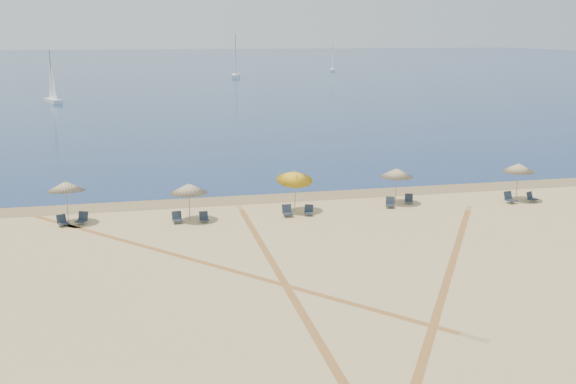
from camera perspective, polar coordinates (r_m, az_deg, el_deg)
name	(u,v)px	position (r m, az deg, el deg)	size (l,w,h in m)	color
ground	(422,368)	(23.24, 11.32, -14.44)	(160.00, 160.00, 0.00)	tan
ocean	(159,63)	(244.04, -10.88, 10.67)	(500.00, 500.00, 0.00)	#0C2151
wet_sand	(275,197)	(44.84, -1.13, -0.45)	(500.00, 500.00, 0.00)	olive
umbrella_1	(66,186)	(40.36, -18.37, 0.48)	(2.17, 2.20, 2.55)	gray
umbrella_2	(189,188)	(39.37, -8.43, 0.32)	(2.18, 2.18, 2.27)	gray
umbrella_3	(295,176)	(40.81, 0.56, 1.38)	(2.23, 2.30, 2.78)	gray
umbrella_4	(396,173)	(43.42, 9.20, 1.64)	(2.11, 2.11, 2.36)	gray
umbrella_5	(519,168)	(46.13, 18.99, 1.98)	(2.10, 2.10, 2.53)	gray
chair_2	(62,221)	(40.30, -18.63, -2.36)	(0.74, 0.79, 0.65)	#1A222D
chair_3	(82,219)	(40.44, -17.08, -2.17)	(0.79, 0.84, 0.69)	#1A222D
chair_4	(177,218)	(39.34, -9.40, -2.19)	(0.61, 0.69, 0.66)	#1A222D
chair_5	(204,217)	(39.31, -7.15, -2.16)	(0.54, 0.62, 0.61)	#1A222D
chair_6	(287,211)	(40.20, -0.06, -1.65)	(0.57, 0.67, 0.69)	#1A222D
chair_7	(309,211)	(40.45, 1.77, -1.60)	(0.69, 0.74, 0.63)	#1A222D
chair_8	(390,203)	(42.68, 8.67, -0.93)	(0.75, 0.80, 0.66)	#1A222D
chair_9	(409,199)	(43.90, 10.23, -0.61)	(0.69, 0.74, 0.62)	#1A222D
chair_10	(510,198)	(45.65, 18.30, -0.48)	(0.76, 0.84, 0.74)	#1A222D
chair_11	(531,197)	(46.42, 19.96, -0.44)	(0.74, 0.78, 0.64)	#1A222D
sailboat_0	(52,87)	(112.05, -19.40, 8.43)	(3.27, 5.57, 8.10)	white
sailboat_1	(333,63)	(193.55, 3.81, 10.91)	(2.41, 5.31, 7.67)	white
sailboat_2	(236,64)	(165.78, -4.47, 10.75)	(2.96, 7.14, 10.34)	white
tire_tracks	(306,278)	(30.42, 1.51, -7.29)	(49.91, 45.62, 0.00)	tan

